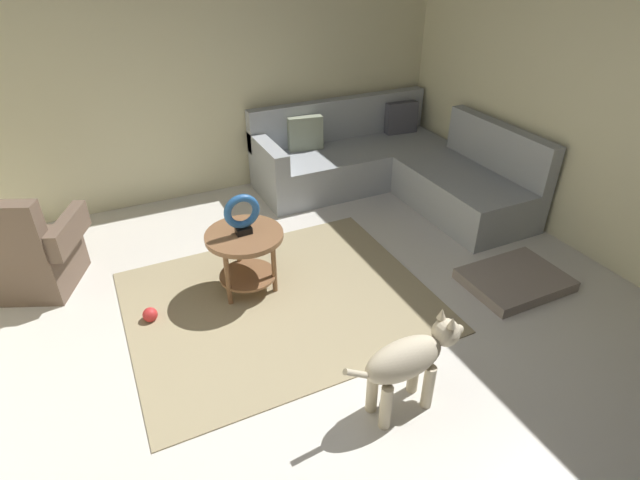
% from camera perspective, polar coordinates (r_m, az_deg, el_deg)
% --- Properties ---
extents(ground_plane, '(6.00, 6.00, 0.10)m').
position_cam_1_polar(ground_plane, '(3.51, -2.49, -14.79)').
color(ground_plane, silver).
extents(wall_back, '(6.00, 0.12, 2.70)m').
position_cam_1_polar(wall_back, '(5.39, -16.06, 18.28)').
color(wall_back, beige).
rests_on(wall_back, ground_plane).
extents(area_rug, '(2.30, 1.90, 0.01)m').
position_cam_1_polar(area_rug, '(4.00, -4.53, -6.95)').
color(area_rug, tan).
rests_on(area_rug, ground_plane).
extents(sectional_couch, '(2.20, 2.25, 0.88)m').
position_cam_1_polar(sectional_couch, '(5.61, 8.01, 8.22)').
color(sectional_couch, '#9EA3A8').
rests_on(sectional_couch, ground_plane).
extents(armchair, '(0.97, 0.87, 0.88)m').
position_cam_1_polar(armchair, '(4.57, -30.29, -1.45)').
color(armchair, brown).
rests_on(armchair, ground_plane).
extents(side_table, '(0.60, 0.60, 0.54)m').
position_cam_1_polar(side_table, '(3.91, -8.49, -0.78)').
color(side_table, brown).
rests_on(side_table, ground_plane).
extents(torus_sculpture, '(0.28, 0.08, 0.33)m').
position_cam_1_polar(torus_sculpture, '(3.77, -8.84, 3.00)').
color(torus_sculpture, black).
rests_on(torus_sculpture, side_table).
extents(dog_bed_mat, '(0.80, 0.60, 0.09)m').
position_cam_1_polar(dog_bed_mat, '(4.45, 21.22, -4.25)').
color(dog_bed_mat, gray).
rests_on(dog_bed_mat, ground_plane).
extents(dog, '(0.85, 0.25, 0.63)m').
position_cam_1_polar(dog, '(3.04, 10.13, -13.24)').
color(dog, beige).
rests_on(dog, ground_plane).
extents(dog_toy_ball, '(0.11, 0.11, 0.11)m').
position_cam_1_polar(dog_toy_ball, '(3.99, -18.72, -8.02)').
color(dog_toy_ball, red).
rests_on(dog_toy_ball, ground_plane).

